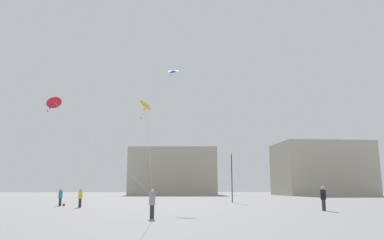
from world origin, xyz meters
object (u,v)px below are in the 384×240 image
Objects in this scene: person_in_grey at (152,203)px; handbag_beside_flyer at (64,205)px; kite_cobalt_diamond at (172,72)px; kite_amber_diamond at (146,107)px; person_in_black at (323,197)px; lamppost_west at (232,169)px; building_left_hall at (174,172)px; kite_crimson_diamond at (55,103)px; person_in_teal at (60,196)px; person_in_yellow at (80,197)px; building_centre_hall at (321,169)px.

person_in_grey is 5.13× the size of handbag_beside_flyer.
kite_amber_diamond is at bearing -93.58° from kite_cobalt_diamond.
person_in_black is at bearing -21.47° from handbag_beside_flyer.
kite_amber_diamond reaches higher than lamppost_west.
kite_cobalt_diamond reaches higher than building_left_hall.
lamppost_west reaches higher than person_in_black.
handbag_beside_flyer is (-17.81, -7.76, -3.89)m from lamppost_west.
kite_crimson_diamond is at bearing 169.12° from person_in_black.
kite_cobalt_diamond is 57.21m from building_left_hall.
person_in_black is (22.52, -8.62, 0.09)m from person_in_teal.
person_in_yellow is at bearing 39.16° from person_in_grey.
person_in_yellow is at bearing -148.15° from kite_cobalt_diamond.
building_centre_hall is (24.68, 58.86, 5.27)m from person_in_black.
handbag_beside_flyer is at bearing 139.64° from person_in_black.
kite_crimson_diamond is (-0.02, -8.59, 6.65)m from person_in_yellow.
person_in_black is 0.24× the size of kite_crimson_diamond.
person_in_grey is at bearing -26.67° from kite_crimson_diamond.
person_in_black is 68.52m from building_left_hall.
building_centre_hall reaches higher than person_in_teal.
person_in_teal is 1.00× the size of person_in_yellow.
building_centre_hall is (47.20, 50.24, 5.35)m from person_in_teal.
kite_cobalt_diamond is (-11.78, 10.84, 13.52)m from person_in_black.
lamppost_west is (8.69, 26.11, -1.83)m from kite_amber_diamond.
lamppost_west is at bearing 37.27° from kite_cobalt_diamond.
building_left_hall is (0.46, 56.56, -8.58)m from kite_cobalt_diamond.
person_in_grey is 24.58m from lamppost_west.
person_in_yellow is 0.22× the size of kite_crimson_diamond.
person_in_teal is 0.22× the size of kite_crimson_diamond.
person_in_yellow is 14.10m from person_in_grey.
person_in_black is 20.95m from kite_cobalt_diamond.
person_in_yellow is 10.86m from kite_crimson_diamond.
building_left_hall is at bearing 80.64° from person_in_black.
building_centre_hall is 67.53× the size of handbag_beside_flyer.
building_centre_hall is (37.74, 68.48, 0.44)m from kite_amber_diamond.
person_in_yellow is at bearing 144.91° from person_in_black.
person_in_teal reaches higher than handbag_beside_flyer.
kite_cobalt_diamond reaches higher than lamppost_west.
kite_cobalt_diamond is 42.94× the size of handbag_beside_flyer.
building_left_hall is (8.62, 70.21, -1.62)m from kite_crimson_diamond.
person_in_yellow is 16.64m from kite_cobalt_diamond.
person_in_black reaches higher than person_in_yellow.
kite_amber_diamond is 77.04m from building_left_hall.
person_in_teal is 1.04× the size of person_in_grey.
kite_cobalt_diamond reaches higher than person_in_black.
person_in_grey is 5.91m from kite_amber_diamond.
kite_crimson_diamond is at bearing 72.19° from person_in_grey.
handbag_beside_flyer is (-9.37, 15.11, -0.78)m from person_in_grey.
person_in_black is at bearing -80.46° from building_left_hall.
person_in_yellow is 17.57m from kite_amber_diamond.
person_in_teal is at bearing 41.78° from person_in_grey.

